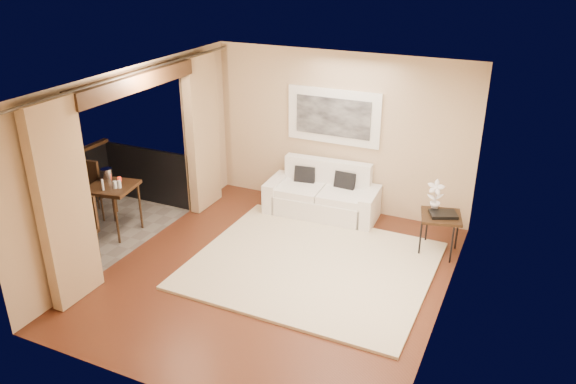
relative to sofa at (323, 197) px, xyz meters
The scene contains 18 objects.
floor 2.11m from the sofa, 86.70° to the right, with size 5.00×5.00×0.00m, color #5C2D1B.
room_shell 3.64m from the sofa, 133.92° to the right, with size 5.00×6.40×5.00m.
balcony 3.81m from the sofa, 146.77° to the right, with size 1.81×2.60×1.17m.
curtains 3.06m from the sofa, 133.63° to the right, with size 0.16×4.80×2.64m.
artwork 1.36m from the sofa, 89.37° to the left, with size 1.62×0.07×0.92m.
rug 1.77m from the sofa, 73.49° to the right, with size 3.30×2.88×0.04m, color beige.
sofa is the anchor object (origin of this frame).
side_table 2.13m from the sofa, 13.92° to the right, with size 0.68×0.68×0.62m.
tray 2.16m from the sofa, 14.08° to the right, with size 0.38×0.28×0.05m, color black.
orchid 2.03m from the sofa, 11.89° to the right, with size 0.25×0.17×0.48m, color white.
bistro_table 3.43m from the sofa, 143.95° to the right, with size 0.79×0.79×0.81m.
balcony_chair_far 3.84m from the sofa, 153.00° to the right, with size 0.50×0.51×1.07m.
balcony_chair_near 3.87m from the sofa, 131.95° to the right, with size 0.49×0.49×0.99m.
ice_bucket 3.53m from the sofa, 147.62° to the right, with size 0.18×0.18×0.20m, color silver.
candle 3.33m from the sofa, 146.59° to the right, with size 0.06×0.06×0.07m, color red.
vase 3.56m from the sofa, 141.22° to the right, with size 0.04×0.04×0.18m, color silver.
glass_a 3.38m from the sofa, 141.82° to the right, with size 0.06×0.06×0.12m, color silver.
glass_b 3.32m from the sofa, 141.82° to the right, with size 0.06×0.06×0.12m, color white.
Camera 1 is at (2.98, -6.03, 4.23)m, focal length 35.00 mm.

